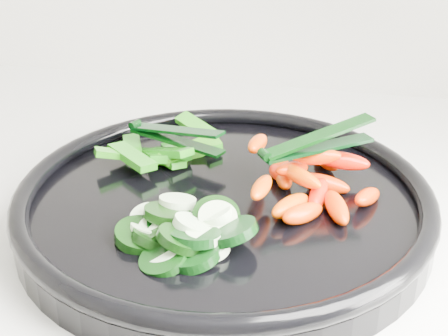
# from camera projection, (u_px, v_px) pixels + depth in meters

# --- Properties ---
(veggie_tray) EXTENTS (0.47, 0.47, 0.04)m
(veggie_tray) POSITION_uv_depth(u_px,v_px,m) (224.00, 202.00, 0.56)
(veggie_tray) COLOR black
(veggie_tray) RESTS_ON counter
(cucumber_pile) EXTENTS (0.13, 0.11, 0.04)m
(cucumber_pile) POSITION_uv_depth(u_px,v_px,m) (176.00, 231.00, 0.50)
(cucumber_pile) COLOR black
(cucumber_pile) RESTS_ON veggie_tray
(carrot_pile) EXTENTS (0.13, 0.15, 0.05)m
(carrot_pile) POSITION_uv_depth(u_px,v_px,m) (307.00, 179.00, 0.56)
(carrot_pile) COLOR red
(carrot_pile) RESTS_ON veggie_tray
(pepper_pile) EXTENTS (0.12, 0.13, 0.04)m
(pepper_pile) POSITION_uv_depth(u_px,v_px,m) (166.00, 151.00, 0.63)
(pepper_pile) COLOR #0E710A
(pepper_pile) RESTS_ON veggie_tray
(tong_carrot) EXTENTS (0.10, 0.08, 0.02)m
(tong_carrot) POSITION_uv_depth(u_px,v_px,m) (315.00, 143.00, 0.55)
(tong_carrot) COLOR black
(tong_carrot) RESTS_ON carrot_pile
(tong_pepper) EXTENTS (0.11, 0.06, 0.02)m
(tong_pepper) POSITION_uv_depth(u_px,v_px,m) (173.00, 135.00, 0.62)
(tong_pepper) COLOR black
(tong_pepper) RESTS_ON pepper_pile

